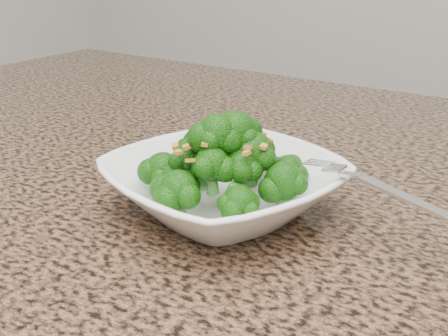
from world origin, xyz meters
The scene contains 5 objects.
granite_counter centered at (0.00, 0.30, 0.89)m, with size 1.64×1.04×0.03m, color brown.
bowl centered at (0.05, 0.20, 0.93)m, with size 0.23×0.23×0.06m, color white.
broccoli_pile centered at (0.05, 0.20, 0.99)m, with size 0.20×0.20×0.07m, color #165709, non-canonical shape.
garlic_topping centered at (0.05, 0.20, 1.03)m, with size 0.12×0.12×0.01m, color #BD882E, non-canonical shape.
fork centered at (0.18, 0.22, 0.96)m, with size 0.17×0.03×0.01m, color silver, non-canonical shape.
Camera 1 is at (0.35, -0.25, 1.17)m, focal length 45.00 mm.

